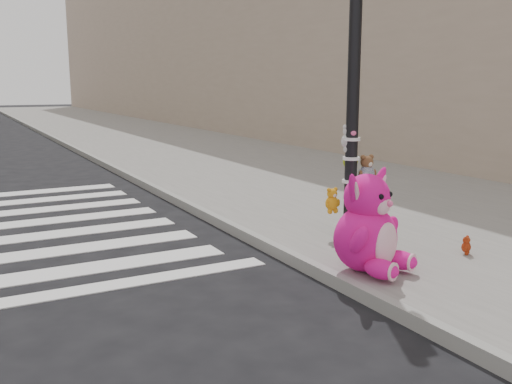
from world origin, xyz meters
TOP-DOWN VIEW (x-y plane):
  - ground at (0.00, 0.00)m, footprint 120.00×120.00m
  - sidewalk_near at (5.00, 10.00)m, footprint 7.00×80.00m
  - curb_edge at (1.55, 10.00)m, footprint 0.12×80.00m
  - bld_near at (10.50, 20.00)m, footprint 5.00×60.00m
  - signal_pole at (2.62, 1.81)m, footprint 0.68×0.48m
  - pink_bunny at (1.91, 0.57)m, footprint 0.92×1.00m
  - red_teddy at (3.34, 0.50)m, footprint 0.19×0.17m

SIDE VIEW (x-z plane):
  - ground at x=0.00m, z-range 0.00..0.00m
  - sidewalk_near at x=5.00m, z-range 0.00..0.14m
  - curb_edge at x=1.55m, z-range -0.01..0.15m
  - red_teddy at x=3.34m, z-range 0.14..0.37m
  - pink_bunny at x=1.91m, z-range 0.04..1.17m
  - signal_pole at x=2.62m, z-range -0.21..3.79m
  - bld_near at x=10.50m, z-range 0.00..10.00m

